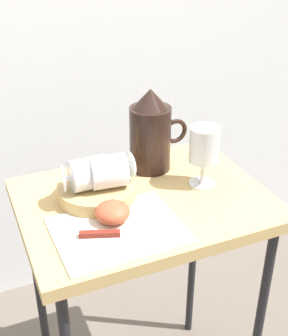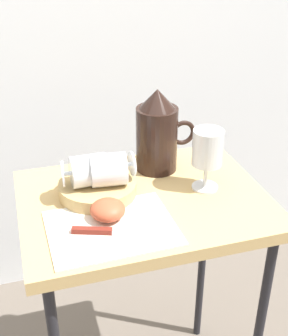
{
  "view_description": "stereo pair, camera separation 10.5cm",
  "coord_description": "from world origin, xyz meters",
  "px_view_note": "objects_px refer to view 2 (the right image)",
  "views": [
    {
      "loc": [
        -0.36,
        -0.84,
        1.32
      ],
      "look_at": [
        0.0,
        0.0,
        0.81
      ],
      "focal_mm": 49.06,
      "sensor_mm": 36.0,
      "label": 1
    },
    {
      "loc": [
        -0.26,
        -0.88,
        1.32
      ],
      "look_at": [
        0.0,
        0.0,
        0.81
      ],
      "focal_mm": 49.06,
      "sensor_mm": 36.0,
      "label": 2
    }
  ],
  "objects_px": {
    "table": "(144,225)",
    "knife": "(108,232)",
    "basket_tray": "(98,188)",
    "wine_glass_upright": "(207,150)",
    "apple_half_left": "(108,210)",
    "pitcher": "(157,138)",
    "wine_glass_tipped_near": "(106,170)",
    "wine_glass_tipped_far": "(91,170)"
  },
  "relations": [
    {
      "from": "basket_tray",
      "to": "knife",
      "type": "height_order",
      "value": "basket_tray"
    },
    {
      "from": "basket_tray",
      "to": "wine_glass_upright",
      "type": "distance_m",
      "value": 0.27
    },
    {
      "from": "pitcher",
      "to": "apple_half_left",
      "type": "distance_m",
      "value": 0.27
    },
    {
      "from": "knife",
      "to": "apple_half_left",
      "type": "bearing_deg",
      "value": 77.65
    },
    {
      "from": "pitcher",
      "to": "basket_tray",
      "type": "bearing_deg",
      "value": -153.97
    },
    {
      "from": "pitcher",
      "to": "apple_half_left",
      "type": "xyz_separation_m",
      "value": [
        -0.18,
        -0.19,
        -0.06
      ]
    },
    {
      "from": "pitcher",
      "to": "wine_glass_tipped_near",
      "type": "height_order",
      "value": "pitcher"
    },
    {
      "from": "pitcher",
      "to": "wine_glass_upright",
      "type": "height_order",
      "value": "pitcher"
    },
    {
      "from": "wine_glass_upright",
      "to": "wine_glass_tipped_far",
      "type": "height_order",
      "value": "wine_glass_upright"
    },
    {
      "from": "wine_glass_upright",
      "to": "wine_glass_tipped_near",
      "type": "height_order",
      "value": "wine_glass_upright"
    },
    {
      "from": "table",
      "to": "basket_tray",
      "type": "bearing_deg",
      "value": 156.86
    },
    {
      "from": "table",
      "to": "wine_glass_upright",
      "type": "height_order",
      "value": "wine_glass_upright"
    },
    {
      "from": "basket_tray",
      "to": "wine_glass_upright",
      "type": "relative_size",
      "value": 1.2
    },
    {
      "from": "basket_tray",
      "to": "wine_glass_upright",
      "type": "bearing_deg",
      "value": -8.76
    },
    {
      "from": "pitcher",
      "to": "apple_half_left",
      "type": "height_order",
      "value": "pitcher"
    },
    {
      "from": "apple_half_left",
      "to": "knife",
      "type": "xyz_separation_m",
      "value": [
        -0.01,
        -0.06,
        -0.02
      ]
    },
    {
      "from": "basket_tray",
      "to": "knife",
      "type": "bearing_deg",
      "value": -93.96
    },
    {
      "from": "table",
      "to": "wine_glass_upright",
      "type": "distance_m",
      "value": 0.24
    },
    {
      "from": "wine_glass_upright",
      "to": "wine_glass_tipped_far",
      "type": "relative_size",
      "value": 1.03
    },
    {
      "from": "table",
      "to": "wine_glass_upright",
      "type": "xyz_separation_m",
      "value": [
        0.16,
        0.0,
        0.18
      ]
    },
    {
      "from": "basket_tray",
      "to": "apple_half_left",
      "type": "bearing_deg",
      "value": -89.51
    },
    {
      "from": "pitcher",
      "to": "knife",
      "type": "relative_size",
      "value": 1.03
    },
    {
      "from": "basket_tray",
      "to": "pitcher",
      "type": "height_order",
      "value": "pitcher"
    },
    {
      "from": "apple_half_left",
      "to": "knife",
      "type": "relative_size",
      "value": 0.36
    },
    {
      "from": "wine_glass_tipped_near",
      "to": "knife",
      "type": "xyz_separation_m",
      "value": [
        -0.03,
        -0.15,
        -0.07
      ]
    },
    {
      "from": "table",
      "to": "knife",
      "type": "relative_size",
      "value": 3.45
    },
    {
      "from": "pitcher",
      "to": "apple_half_left",
      "type": "bearing_deg",
      "value": -132.31
    },
    {
      "from": "wine_glass_tipped_near",
      "to": "knife",
      "type": "height_order",
      "value": "wine_glass_tipped_near"
    },
    {
      "from": "basket_tray",
      "to": "wine_glass_tipped_near",
      "type": "bearing_deg",
      "value": -38.94
    },
    {
      "from": "table",
      "to": "apple_half_left",
      "type": "distance_m",
      "value": 0.16
    },
    {
      "from": "table",
      "to": "wine_glass_tipped_far",
      "type": "relative_size",
      "value": 4.89
    },
    {
      "from": "wine_glass_upright",
      "to": "apple_half_left",
      "type": "relative_size",
      "value": 1.99
    },
    {
      "from": "apple_half_left",
      "to": "table",
      "type": "bearing_deg",
      "value": 31.86
    },
    {
      "from": "apple_half_left",
      "to": "basket_tray",
      "type": "bearing_deg",
      "value": 90.49
    },
    {
      "from": "table",
      "to": "knife",
      "type": "bearing_deg",
      "value": -133.79
    },
    {
      "from": "wine_glass_tipped_far",
      "to": "wine_glass_tipped_near",
      "type": "bearing_deg",
      "value": -18.52
    },
    {
      "from": "table",
      "to": "basket_tray",
      "type": "height_order",
      "value": "basket_tray"
    },
    {
      "from": "wine_glass_tipped_near",
      "to": "apple_half_left",
      "type": "bearing_deg",
      "value": -102.0
    },
    {
      "from": "apple_half_left",
      "to": "wine_glass_upright",
      "type": "bearing_deg",
      "value": 14.56
    },
    {
      "from": "wine_glass_upright",
      "to": "apple_half_left",
      "type": "bearing_deg",
      "value": -165.44
    },
    {
      "from": "wine_glass_tipped_far",
      "to": "knife",
      "type": "relative_size",
      "value": 0.71
    },
    {
      "from": "wine_glass_upright",
      "to": "apple_half_left",
      "type": "xyz_separation_m",
      "value": [
        -0.26,
        -0.07,
        -0.08
      ]
    }
  ]
}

